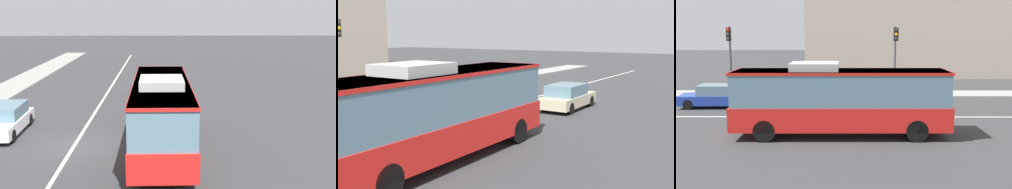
{
  "view_description": "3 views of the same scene",
  "coord_description": "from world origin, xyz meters",
  "views": [
    {
      "loc": [
        -18.17,
        -4.03,
        6.27
      ],
      "look_at": [
        0.5,
        -4.4,
        2.32
      ],
      "focal_mm": 43.33,
      "sensor_mm": 36.0,
      "label": 1
    },
    {
      "loc": [
        -11.01,
        -13.6,
        4.42
      ],
      "look_at": [
        2.11,
        -5.16,
        2.08
      ],
      "focal_mm": 44.5,
      "sensor_mm": 36.0,
      "label": 2
    },
    {
      "loc": [
        -0.18,
        -22.39,
        4.92
      ],
      "look_at": [
        -0.28,
        -4.26,
        2.0
      ],
      "focal_mm": 42.55,
      "sensor_mm": 36.0,
      "label": 3
    }
  ],
  "objects": [
    {
      "name": "sedan_beige",
      "position": [
        10.98,
        -3.69,
        0.72
      ],
      "size": [
        4.52,
        1.85,
        1.46
      ],
      "rotation": [
        0.0,
        0.0,
        0.01
      ],
      "color": "#C6B793",
      "rests_on": "ground_plane"
    },
    {
      "name": "lane_centre_line",
      "position": [
        0.0,
        0.0,
        0.01
      ],
      "size": [
        76.0,
        0.16,
        0.01
      ],
      "primitive_type": "cube",
      "color": "silver",
      "rests_on": "ground_plane"
    },
    {
      "name": "transit_bus",
      "position": [
        -0.45,
        -4.08,
        1.81
      ],
      "size": [
        10.02,
        2.57,
        3.46
      ],
      "rotation": [
        0.0,
        0.0,
        0.01
      ],
      "color": "red",
      "rests_on": "ground_plane"
    },
    {
      "name": "ground_plane",
      "position": [
        0.0,
        0.0,
        0.0
      ],
      "size": [
        160.0,
        160.0,
        0.0
      ],
      "primitive_type": "plane",
      "color": "#333335"
    },
    {
      "name": "sedan_white",
      "position": [
        2.04,
        3.92,
        0.72
      ],
      "size": [
        4.57,
        1.98,
        1.46
      ],
      "rotation": [
        0.0,
        0.0,
        3.18
      ],
      "color": "white",
      "rests_on": "ground_plane"
    }
  ]
}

